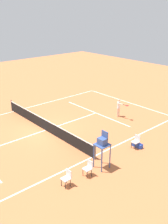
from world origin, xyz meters
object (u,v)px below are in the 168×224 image
at_px(courtside_chair_far, 67,177).
at_px(equipment_bag, 137,145).
at_px(courtside_chair_mid, 136,141).
at_px(player_serving, 119,106).
at_px(umpire_chair, 102,144).
at_px(tennis_ball, 95,114).
at_px(courtside_chair_near, 88,168).

xyz_separation_m(courtside_chair_far, equipment_bag, (0.12, -6.40, -0.38)).
distance_m(courtside_chair_mid, equipment_bag, 0.43).
bearing_deg(player_serving, umpire_chair, 26.07).
bearing_deg(courtside_chair_far, equipment_bag, -88.88).
bearing_deg(tennis_ball, player_serving, -143.32).
xyz_separation_m(player_serving, equipment_bag, (-4.61, 3.21, -0.85)).
bearing_deg(umpire_chair, player_serving, -55.52).
height_order(courtside_chair_near, equipment_bag, courtside_chair_near).
relative_size(courtside_chair_mid, courtside_chair_far, 1.00).
bearing_deg(umpire_chair, tennis_ball, -40.67).
distance_m(courtside_chair_far, equipment_bag, 6.41).
bearing_deg(courtside_chair_mid, courtside_chair_far, 91.27).
relative_size(umpire_chair, courtside_chair_far, 2.54).
bearing_deg(tennis_ball, courtside_chair_mid, 161.84).
distance_m(player_serving, courtside_chair_far, 10.72).
bearing_deg(courtside_chair_mid, umpire_chair, 92.21).
bearing_deg(umpire_chair, courtside_chair_mid, -87.79).
relative_size(umpire_chair, courtside_chair_near, 2.54).
distance_m(player_serving, equipment_bag, 5.68).
height_order(courtside_chair_mid, equipment_bag, courtside_chair_mid).
bearing_deg(courtside_chair_mid, equipment_bag, -93.99).
xyz_separation_m(umpire_chair, equipment_bag, (0.12, -3.68, -1.46)).
bearing_deg(equipment_bag, courtside_chair_mid, 86.01).
distance_m(umpire_chair, courtside_chair_far, 2.92).
bearing_deg(courtside_chair_near, tennis_ball, -45.91).
bearing_deg(courtside_chair_near, courtside_chair_far, 87.22).
distance_m(courtside_chair_near, equipment_bag, 4.91).
height_order(umpire_chair, equipment_bag, umpire_chair).
relative_size(courtside_chair_far, equipment_bag, 1.25).
bearing_deg(tennis_ball, equipment_bag, 163.43).
xyz_separation_m(tennis_ball, courtside_chair_mid, (-6.36, 2.09, 0.50)).
height_order(player_serving, courtside_chair_near, player_serving).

